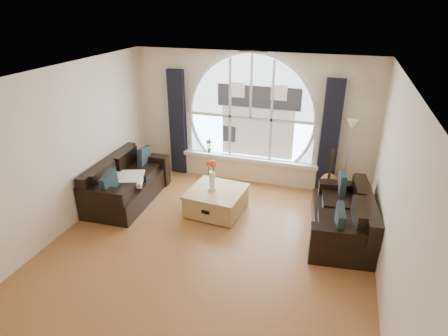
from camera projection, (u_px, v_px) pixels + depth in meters
ground at (207, 251)px, 5.89m from camera, size 5.00×5.50×0.01m
ceiling at (203, 78)px, 4.77m from camera, size 5.00×5.50×0.01m
wall_back at (251, 119)px, 7.72m from camera, size 5.00×0.01×2.70m
wall_front at (84, 317)px, 2.95m from camera, size 5.00×0.01×2.70m
wall_left at (59, 154)px, 6.02m from camera, size 0.01×5.50×2.70m
wall_right at (395, 200)px, 4.65m from camera, size 0.01×5.50×2.70m
attic_slope at (383, 120)px, 4.32m from camera, size 0.92×5.50×0.72m
arched_window at (251, 107)px, 7.58m from camera, size 2.60×0.06×2.15m
window_sill at (249, 159)px, 7.98m from camera, size 2.90×0.22×0.08m
window_frame at (251, 107)px, 7.56m from camera, size 2.76×0.08×2.15m
neighbor_house at (258, 113)px, 7.58m from camera, size 1.70×0.02×1.50m
curtain_left at (178, 123)px, 8.14m from camera, size 0.35×0.12×2.30m
curtain_right at (330, 138)px, 7.26m from camera, size 0.35×0.12×2.30m
sofa_left at (127, 181)px, 7.24m from camera, size 1.01×1.90×0.83m
sofa_right at (342, 214)px, 6.14m from camera, size 1.08×1.86×0.78m
coffee_chest at (216, 200)px, 6.91m from camera, size 1.06×1.06×0.48m
throw_blanket at (128, 179)px, 7.10m from camera, size 0.71×0.71×0.10m
vase_flowers at (212, 170)px, 6.71m from camera, size 0.24×0.24×0.70m
floor_lamp at (347, 160)px, 7.17m from camera, size 0.24×0.24×1.60m
guitar at (330, 173)px, 7.29m from camera, size 0.40×0.31×1.06m
potted_plant at (209, 146)px, 8.15m from camera, size 0.16×0.11×0.30m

